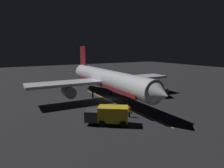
{
  "coord_description": "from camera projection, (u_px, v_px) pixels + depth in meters",
  "views": [
    {
      "loc": [
        18.87,
        34.41,
        10.21
      ],
      "look_at": [
        0.0,
        2.0,
        3.5
      ],
      "focal_mm": 31.5,
      "sensor_mm": 36.0,
      "label": 1
    }
  ],
  "objects": [
    {
      "name": "ground_plane",
      "position": [
        107.0,
        100.0,
        40.43
      ],
      "size": [
        180.0,
        180.0,
        0.2
      ],
      "primitive_type": "cube",
      "color": "#25252A"
    },
    {
      "name": "apron_guide_stripe",
      "position": [
        117.0,
        104.0,
        37.02
      ],
      "size": [
        0.76,
        27.02,
        0.01
      ],
      "primitive_type": "cube",
      "rotation": [
        0.0,
        0.0,
        0.02
      ],
      "color": "gold",
      "rests_on": "ground_plane"
    },
    {
      "name": "airliner",
      "position": [
        106.0,
        79.0,
        40.2
      ],
      "size": [
        30.79,
        35.61,
        10.89
      ],
      "color": "silver",
      "rests_on": "ground_plane"
    },
    {
      "name": "baggage_truck",
      "position": [
        109.0,
        115.0,
        26.81
      ],
      "size": [
        5.92,
        5.02,
        2.52
      ],
      "color": "gold",
      "rests_on": "ground_plane"
    },
    {
      "name": "catering_truck",
      "position": [
        157.0,
        90.0,
        43.82
      ],
      "size": [
        3.29,
        5.78,
        2.28
      ],
      "color": "navy",
      "rests_on": "ground_plane"
    },
    {
      "name": "ground_crew_worker",
      "position": [
        129.0,
        111.0,
        29.73
      ],
      "size": [
        0.4,
        0.4,
        1.74
      ],
      "color": "black",
      "rests_on": "ground_plane"
    },
    {
      "name": "traffic_cone_near_left",
      "position": [
        131.0,
        112.0,
        31.67
      ],
      "size": [
        0.5,
        0.5,
        0.55
      ],
      "color": "#EA590F",
      "rests_on": "ground_plane"
    },
    {
      "name": "traffic_cone_near_right",
      "position": [
        126.0,
        109.0,
        33.24
      ],
      "size": [
        0.5,
        0.5,
        0.55
      ],
      "color": "#EA590F",
      "rests_on": "ground_plane"
    },
    {
      "name": "traffic_cone_under_wing",
      "position": [
        95.0,
        111.0,
        31.82
      ],
      "size": [
        0.5,
        0.5,
        0.55
      ],
      "color": "#EA590F",
      "rests_on": "ground_plane"
    }
  ]
}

